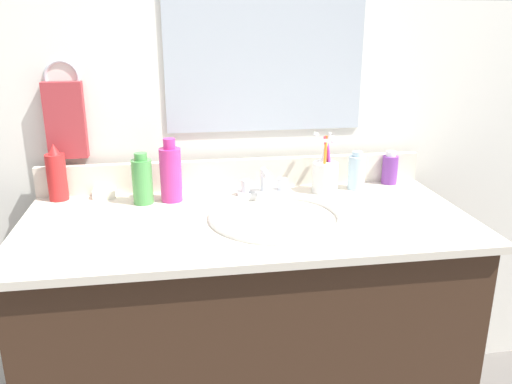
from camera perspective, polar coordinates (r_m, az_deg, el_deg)
The scene contains 16 objects.
vanity_cabinet at distance 1.54m, azimuth -0.87°, elevation -16.25°, with size 1.13×0.51×0.73m, color #382316.
countertop at distance 1.37m, azimuth -0.95°, elevation -3.23°, with size 1.17×0.56×0.02m, color beige.
backsplash at distance 1.60m, azimuth -2.31°, elevation 2.04°, with size 1.17×0.02×0.09m, color beige.
back_wall at distance 1.70m, azimuth -2.50°, elevation -1.97°, with size 2.27×0.04×1.30m, color white.
mirror_panel at distance 1.59m, azimuth 1.05°, elevation 16.76°, with size 0.60×0.01×0.56m, color #B2BCC6.
towel_ring at distance 1.60m, azimuth -20.57°, elevation 11.71°, with size 0.10×0.10×0.01m, color silver.
hand_towel at distance 1.60m, azimuth -20.21°, elevation 7.39°, with size 0.11×0.04×0.22m, color #A53338.
sink_basin at distance 1.37m, azimuth 2.32°, elevation -4.07°, with size 0.36×0.36×0.11m.
faucet at distance 1.53m, azimuth 0.93°, elevation 0.65°, with size 0.16×0.10×0.08m.
bottle_toner_green at distance 1.49m, azimuth -12.39°, elevation 1.26°, with size 0.06×0.06×0.15m.
bottle_cream_purple at distance 1.70m, azimuth 14.49°, elevation 2.50°, with size 0.05×0.05×0.10m.
bottle_soap_pink at distance 1.49m, azimuth -9.35°, elevation 2.04°, with size 0.06×0.06×0.18m.
bottle_gel_clear at distance 1.61m, azimuth 10.98°, elevation 2.20°, with size 0.05×0.05×0.12m.
bottle_spray_red at distance 1.59m, azimuth -21.06°, elevation 1.75°, with size 0.05×0.05×0.16m.
cup_white_ceramic at distance 1.57m, azimuth 7.60°, elevation 1.80°, with size 0.08×0.08×0.18m.
soap_bar at distance 1.58m, azimuth -16.31°, elevation -0.14°, with size 0.06×0.04×0.02m, color white.
Camera 1 is at (-0.18, -1.26, 1.24)m, focal length 36.40 mm.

